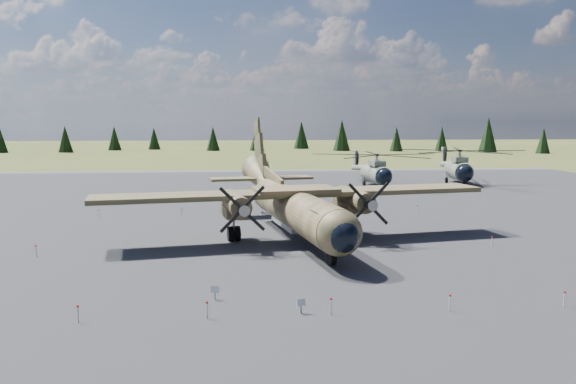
{
  "coord_description": "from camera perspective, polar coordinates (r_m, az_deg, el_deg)",
  "views": [
    {
      "loc": [
        -2.51,
        -39.66,
        9.37
      ],
      "look_at": [
        1.32,
        2.0,
        4.13
      ],
      "focal_mm": 35.0,
      "sensor_mm": 36.0,
      "label": 1
    }
  ],
  "objects": [
    {
      "name": "info_placard_left",
      "position": [
        30.35,
        -7.42,
        -9.95
      ],
      "size": [
        0.47,
        0.23,
        0.73
      ],
      "rotation": [
        0.0,
        0.0,
        -0.07
      ],
      "color": "gray",
      "rests_on": "ground"
    },
    {
      "name": "ground",
      "position": [
        40.83,
        -1.59,
        -6.13
      ],
      "size": [
        500.0,
        500.0,
        0.0
      ],
      "primitive_type": "plane",
      "color": "brown",
      "rests_on": "ground"
    },
    {
      "name": "info_placard_right",
      "position": [
        28.1,
        1.34,
        -11.31
      ],
      "size": [
        0.49,
        0.31,
        0.71
      ],
      "rotation": [
        0.0,
        0.0,
        0.29
      ],
      "color": "gray",
      "rests_on": "ground"
    },
    {
      "name": "helicopter_near",
      "position": [
        81.93,
        8.9,
        2.88
      ],
      "size": [
        20.16,
        22.94,
        4.8
      ],
      "rotation": [
        0.0,
        0.0,
        0.07
      ],
      "color": "gray",
      "rests_on": "ground"
    },
    {
      "name": "apron",
      "position": [
        50.6,
        -2.32,
        -3.54
      ],
      "size": [
        120.0,
        120.0,
        0.04
      ],
      "primitive_type": "cube",
      "color": "#5D5D62",
      "rests_on": "ground"
    },
    {
      "name": "barrier_fence",
      "position": [
        40.62,
        -2.24,
        -5.47
      ],
      "size": [
        33.12,
        29.62,
        0.85
      ],
      "color": "silver",
      "rests_on": "ground"
    },
    {
      "name": "helicopter_mid",
      "position": [
        89.03,
        16.94,
        3.17
      ],
      "size": [
        23.57,
        25.49,
        5.21
      ],
      "rotation": [
        0.0,
        0.0,
        -0.16
      ],
      "color": "gray",
      "rests_on": "ground"
    },
    {
      "name": "transport_plane",
      "position": [
        45.88,
        0.32,
        -0.86
      ],
      "size": [
        31.55,
        28.41,
        10.39
      ],
      "rotation": [
        0.0,
        0.0,
        0.17
      ],
      "color": "#3D4023",
      "rests_on": "ground"
    },
    {
      "name": "treeline",
      "position": [
        35.32,
        -8.98,
        -0.5
      ],
      "size": [
        319.83,
        320.97,
        10.96
      ],
      "color": "black",
      "rests_on": "ground"
    }
  ]
}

